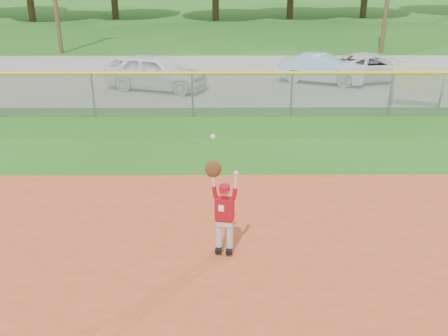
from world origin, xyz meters
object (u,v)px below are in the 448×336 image
at_px(car_blue, 322,69).
at_px(sponsor_sign, 418,80).
at_px(car_white_b, 373,67).
at_px(ballplayer, 223,207).
at_px(car_white_a, 156,72).

distance_m(car_blue, sponsor_sign, 4.71).
bearing_deg(car_white_b, car_blue, 83.41).
relative_size(car_white_b, sponsor_sign, 2.46).
bearing_deg(car_white_b, ballplayer, 138.73).
distance_m(car_white_b, sponsor_sign, 4.29).
relative_size(car_blue, ballplayer, 1.62).
distance_m(car_white_a, sponsor_sign, 9.97).
xyz_separation_m(car_white_a, car_blue, (6.93, 1.08, -0.11)).
relative_size(car_blue, sponsor_sign, 2.09).
bearing_deg(car_blue, car_white_a, 120.02).
distance_m(car_white_a, car_blue, 7.02).
bearing_deg(car_white_a, car_blue, -64.10).
relative_size(car_white_b, ballplayer, 1.90).
bearing_deg(ballplayer, sponsor_sign, 53.68).
relative_size(car_white_a, car_blue, 1.14).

